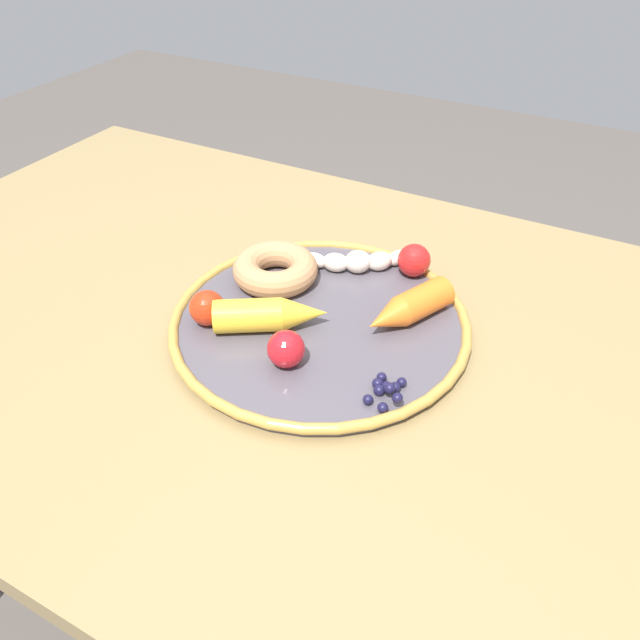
{
  "coord_description": "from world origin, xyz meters",
  "views": [
    {
      "loc": [
        -0.31,
        0.5,
        1.2
      ],
      "look_at": [
        -0.04,
        -0.01,
        0.75
      ],
      "focal_mm": 35.03,
      "sensor_mm": 36.0,
      "label": 1
    }
  ],
  "objects_px": {
    "tomato_mid": "(207,308)",
    "dining_table": "(290,376)",
    "blueberry_pile": "(386,390)",
    "donut": "(275,269)",
    "plate": "(320,322)",
    "carrot_yellow": "(271,315)",
    "banana": "(357,261)",
    "tomato_near": "(286,349)",
    "carrot_orange": "(408,308)",
    "tomato_far": "(414,260)"
  },
  "relations": [
    {
      "from": "dining_table",
      "to": "carrot_yellow",
      "type": "distance_m",
      "value": 0.12
    },
    {
      "from": "tomato_near",
      "to": "donut",
      "type": "bearing_deg",
      "value": -54.55
    },
    {
      "from": "tomato_mid",
      "to": "dining_table",
      "type": "bearing_deg",
      "value": -143.05
    },
    {
      "from": "banana",
      "to": "donut",
      "type": "height_order",
      "value": "donut"
    },
    {
      "from": "banana",
      "to": "carrot_orange",
      "type": "bearing_deg",
      "value": 143.83
    },
    {
      "from": "plate",
      "to": "carrot_yellow",
      "type": "xyz_separation_m",
      "value": [
        0.04,
        0.04,
        0.02
      ]
    },
    {
      "from": "dining_table",
      "to": "donut",
      "type": "height_order",
      "value": "donut"
    },
    {
      "from": "donut",
      "to": "tomato_far",
      "type": "bearing_deg",
      "value": -147.4
    },
    {
      "from": "banana",
      "to": "donut",
      "type": "bearing_deg",
      "value": 42.02
    },
    {
      "from": "plate",
      "to": "carrot_orange",
      "type": "xyz_separation_m",
      "value": [
        -0.09,
        -0.05,
        0.02
      ]
    },
    {
      "from": "donut",
      "to": "tomato_near",
      "type": "bearing_deg",
      "value": 125.45
    },
    {
      "from": "blueberry_pile",
      "to": "tomato_far",
      "type": "height_order",
      "value": "tomato_far"
    },
    {
      "from": "dining_table",
      "to": "tomato_mid",
      "type": "relative_size",
      "value": 30.34
    },
    {
      "from": "dining_table",
      "to": "tomato_mid",
      "type": "xyz_separation_m",
      "value": [
        0.07,
        0.06,
        0.12
      ]
    },
    {
      "from": "blueberry_pile",
      "to": "tomato_near",
      "type": "relative_size",
      "value": 1.29
    },
    {
      "from": "blueberry_pile",
      "to": "donut",
      "type": "bearing_deg",
      "value": -31.21
    },
    {
      "from": "carrot_yellow",
      "to": "tomato_mid",
      "type": "relative_size",
      "value": 3.12
    },
    {
      "from": "banana",
      "to": "carrot_yellow",
      "type": "bearing_deg",
      "value": 77.94
    },
    {
      "from": "dining_table",
      "to": "carrot_yellow",
      "type": "height_order",
      "value": "carrot_yellow"
    },
    {
      "from": "carrot_orange",
      "to": "donut",
      "type": "height_order",
      "value": "carrot_orange"
    },
    {
      "from": "donut",
      "to": "blueberry_pile",
      "type": "distance_m",
      "value": 0.24
    },
    {
      "from": "plate",
      "to": "banana",
      "type": "relative_size",
      "value": 2.75
    },
    {
      "from": "dining_table",
      "to": "plate",
      "type": "xyz_separation_m",
      "value": [
        -0.04,
        -0.01,
        0.1
      ]
    },
    {
      "from": "tomato_near",
      "to": "tomato_far",
      "type": "height_order",
      "value": "tomato_far"
    },
    {
      "from": "plate",
      "to": "carrot_yellow",
      "type": "height_order",
      "value": "carrot_yellow"
    },
    {
      "from": "dining_table",
      "to": "tomato_near",
      "type": "distance_m",
      "value": 0.15
    },
    {
      "from": "carrot_yellow",
      "to": "tomato_near",
      "type": "relative_size",
      "value": 3.17
    },
    {
      "from": "carrot_yellow",
      "to": "donut",
      "type": "relative_size",
      "value": 1.21
    },
    {
      "from": "plate",
      "to": "tomato_far",
      "type": "xyz_separation_m",
      "value": [
        -0.06,
        -0.14,
        0.02
      ]
    },
    {
      "from": "carrot_orange",
      "to": "tomato_mid",
      "type": "bearing_deg",
      "value": 28.78
    },
    {
      "from": "plate",
      "to": "dining_table",
      "type": "bearing_deg",
      "value": 13.47
    },
    {
      "from": "dining_table",
      "to": "plate",
      "type": "height_order",
      "value": "plate"
    },
    {
      "from": "carrot_orange",
      "to": "tomato_far",
      "type": "bearing_deg",
      "value": -72.59
    },
    {
      "from": "tomato_near",
      "to": "tomato_mid",
      "type": "relative_size",
      "value": 0.98
    },
    {
      "from": "plate",
      "to": "carrot_yellow",
      "type": "relative_size",
      "value": 2.71
    },
    {
      "from": "blueberry_pile",
      "to": "tomato_far",
      "type": "distance_m",
      "value": 0.23
    },
    {
      "from": "dining_table",
      "to": "tomato_near",
      "type": "relative_size",
      "value": 30.83
    },
    {
      "from": "carrot_yellow",
      "to": "donut",
      "type": "height_order",
      "value": "carrot_yellow"
    },
    {
      "from": "carrot_orange",
      "to": "tomato_far",
      "type": "xyz_separation_m",
      "value": [
        0.03,
        -0.09,
        0.0
      ]
    },
    {
      "from": "carrot_yellow",
      "to": "tomato_far",
      "type": "relative_size",
      "value": 3.07
    },
    {
      "from": "tomato_far",
      "to": "plate",
      "type": "bearing_deg",
      "value": 66.92
    },
    {
      "from": "carrot_orange",
      "to": "donut",
      "type": "distance_m",
      "value": 0.18
    },
    {
      "from": "blueberry_pile",
      "to": "tomato_mid",
      "type": "height_order",
      "value": "tomato_mid"
    },
    {
      "from": "dining_table",
      "to": "plate",
      "type": "bearing_deg",
      "value": -166.53
    },
    {
      "from": "blueberry_pile",
      "to": "tomato_mid",
      "type": "xyz_separation_m",
      "value": [
        0.23,
        -0.01,
        0.01
      ]
    },
    {
      "from": "plate",
      "to": "carrot_orange",
      "type": "bearing_deg",
      "value": -152.57
    },
    {
      "from": "plate",
      "to": "donut",
      "type": "xyz_separation_m",
      "value": [
        0.09,
        -0.05,
        0.02
      ]
    },
    {
      "from": "tomato_far",
      "to": "tomato_near",
      "type": "bearing_deg",
      "value": 75.98
    },
    {
      "from": "donut",
      "to": "banana",
      "type": "bearing_deg",
      "value": -137.98
    },
    {
      "from": "carrot_yellow",
      "to": "tomato_mid",
      "type": "bearing_deg",
      "value": 19.54
    }
  ]
}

